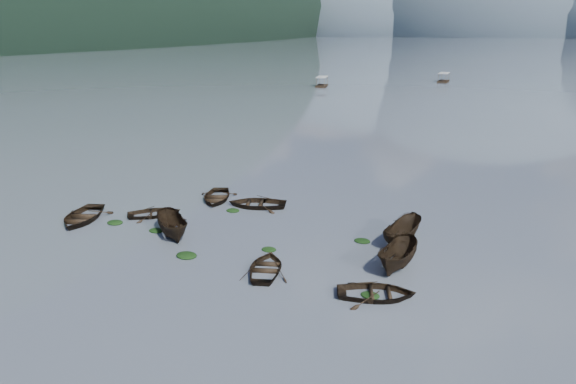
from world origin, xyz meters
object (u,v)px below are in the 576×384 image
at_px(pontoon_left, 322,87).
at_px(pontoon_centre, 443,82).
at_px(rowboat_3, 267,271).
at_px(rowboat_0, 83,220).

relative_size(pontoon_left, pontoon_centre, 1.01).
height_order(pontoon_left, pontoon_centre, pontoon_left).
height_order(rowboat_3, pontoon_centre, pontoon_centre).
bearing_deg(pontoon_left, rowboat_3, -83.98).
bearing_deg(rowboat_0, pontoon_centre, 65.13).
relative_size(rowboat_3, pontoon_centre, 0.70).
xyz_separation_m(pontoon_left, pontoon_centre, (24.00, 23.08, 0.00)).
relative_size(rowboat_3, pontoon_left, 0.70).
distance_m(rowboat_0, pontoon_left, 89.88).
bearing_deg(rowboat_0, pontoon_left, 79.54).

